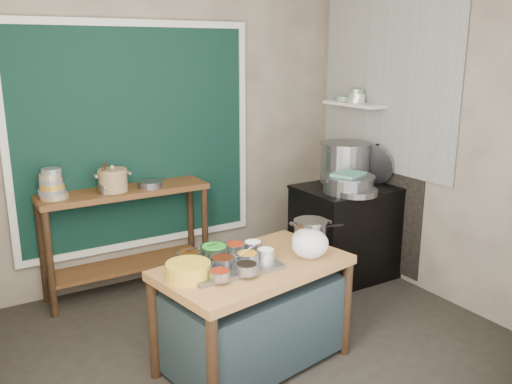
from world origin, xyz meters
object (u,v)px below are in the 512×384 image
prep_table (254,315)px  saucepan (310,229)px  steamer (348,184)px  ceramic_crock (113,181)px  yellow_basin (188,271)px  stove_block (347,233)px  utensil_cup (105,188)px  back_counter (127,241)px  condiment_tray (229,265)px  stock_pot (345,163)px

prep_table → saucepan: bearing=8.2°
steamer → ceramic_crock: bearing=155.5°
prep_table → ceramic_crock: bearing=96.0°
saucepan → steamer: bearing=50.5°
prep_table → yellow_basin: bearing=171.1°
stove_block → utensil_cup: utensil_cup is taller
back_counter → stove_block: bearing=-21.0°
back_counter → utensil_cup: size_ratio=10.79×
prep_table → stove_block: bearing=19.2°
prep_table → steamer: bearing=17.0°
yellow_basin → prep_table: bearing=1.1°
back_counter → condiment_tray: back_counter is taller
back_counter → ceramic_crock: ceramic_crock is taller
yellow_basin → ceramic_crock: size_ratio=1.08×
condiment_tray → stock_pot: stock_pot is taller
saucepan → steamer: steamer is taller
saucepan → stock_pot: stock_pot is taller
condiment_tray → yellow_basin: size_ratio=2.20×
ceramic_crock → saucepan: bearing=-52.1°
saucepan → stove_block: bearing=52.9°
stock_pot → steamer: size_ratio=1.03×
back_counter → saucepan: bearing=-55.4°
back_counter → utensil_cup: utensil_cup is taller
yellow_basin → condiment_tray: bearing=7.4°
yellow_basin → stock_pot: (2.09, 1.03, 0.27)m
back_counter → yellow_basin: bearing=-94.4°
saucepan → prep_table: bearing=-144.3°
condiment_tray → steamer: 1.73m
prep_table → back_counter: bearing=92.3°
stove_block → saucepan: bearing=-144.7°
saucepan → yellow_basin: bearing=-151.5°
back_counter → utensil_cup: 0.55m
prep_table → back_counter: back_counter is taller
back_counter → condiment_tray: (0.18, -1.56, 0.29)m
condiment_tray → utensil_cup: (-0.35, 1.52, 0.23)m
utensil_cup → stock_pot: bearing=-13.9°
saucepan → utensil_cup: size_ratio=1.92×
condiment_tray → saucepan: bearing=12.3°
stove_block → stock_pot: (0.07, 0.15, 0.65)m
back_counter → stock_pot: stock_pot is taller
utensil_cup → saucepan: bearing=-49.8°
back_counter → condiment_tray: size_ratio=2.40×
stove_block → yellow_basin: size_ratio=3.27×
stove_block → utensil_cup: 2.26m
stock_pot → back_counter: bearing=163.6°
stock_pot → utensil_cup: bearing=166.1°
back_counter → ceramic_crock: 0.57m
yellow_basin → saucepan: saucepan is taller
ceramic_crock → steamer: ceramic_crock is taller
saucepan → stock_pot: (1.01, 0.82, 0.25)m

